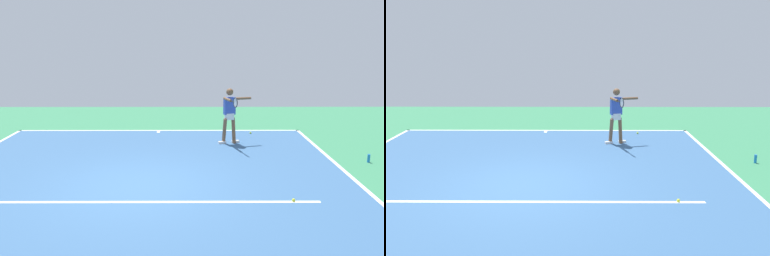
{
  "view_description": "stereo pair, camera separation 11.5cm",
  "coord_description": "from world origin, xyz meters",
  "views": [
    {
      "loc": [
        -1.11,
        8.58,
        3.22
      ],
      "look_at": [
        -1.16,
        -1.88,
        0.9
      ],
      "focal_mm": 38.27,
      "sensor_mm": 36.0,
      "label": 1
    },
    {
      "loc": [
        -1.23,
        8.58,
        3.22
      ],
      "look_at": [
        -1.16,
        -1.88,
        0.9
      ],
      "focal_mm": 38.27,
      "sensor_mm": 36.0,
      "label": 2
    }
  ],
  "objects": [
    {
      "name": "ground_plane",
      "position": [
        0.0,
        0.0,
        0.0
      ],
      "size": [
        21.16,
        21.16,
        0.0
      ],
      "primitive_type": "plane",
      "color": "#388456"
    },
    {
      "name": "court_surface",
      "position": [
        0.0,
        0.0,
        0.0
      ],
      "size": [
        9.93,
        11.18,
        0.0
      ],
      "primitive_type": "cube",
      "color": "#38608E",
      "rests_on": "ground_plane"
    },
    {
      "name": "court_line_baseline_near",
      "position": [
        0.0,
        -5.54,
        0.0
      ],
      "size": [
        9.93,
        0.1,
        0.01
      ],
      "primitive_type": "cube",
      "color": "white",
      "rests_on": "ground_plane"
    },
    {
      "name": "court_line_sideline_left",
      "position": [
        -4.92,
        0.0,
        0.0
      ],
      "size": [
        0.1,
        11.18,
        0.01
      ],
      "primitive_type": "cube",
      "color": "white",
      "rests_on": "ground_plane"
    },
    {
      "name": "court_line_service",
      "position": [
        0.0,
        0.91,
        0.0
      ],
      "size": [
        7.45,
        0.1,
        0.01
      ],
      "primitive_type": "cube",
      "color": "white",
      "rests_on": "ground_plane"
    },
    {
      "name": "court_line_centre_mark",
      "position": [
        0.0,
        -5.34,
        0.0
      ],
      "size": [
        0.1,
        0.3,
        0.01
      ],
      "primitive_type": "cube",
      "color": "white",
      "rests_on": "ground_plane"
    },
    {
      "name": "tennis_player",
      "position": [
        -2.33,
        -3.72,
        0.99
      ],
      "size": [
        1.02,
        1.27,
        1.72
      ],
      "rotation": [
        0.0,
        0.0,
        0.28
      ],
      "color": "brown",
      "rests_on": "ground_plane"
    },
    {
      "name": "tennis_ball_by_baseline",
      "position": [
        -3.17,
        -5.03,
        0.03
      ],
      "size": [
        0.07,
        0.07,
        0.07
      ],
      "primitive_type": "sphere",
      "color": "#C6E53D",
      "rests_on": "ground_plane"
    },
    {
      "name": "tennis_ball_far_corner",
      "position": [
        -3.18,
        0.9,
        0.03
      ],
      "size": [
        0.07,
        0.07,
        0.07
      ],
      "primitive_type": "sphere",
      "color": "yellow",
      "rests_on": "ground_plane"
    },
    {
      "name": "water_bottle",
      "position": [
        -5.81,
        -1.73,
        0.11
      ],
      "size": [
        0.07,
        0.07,
        0.22
      ],
      "primitive_type": "cylinder",
      "color": "blue",
      "rests_on": "ground_plane"
    }
  ]
}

